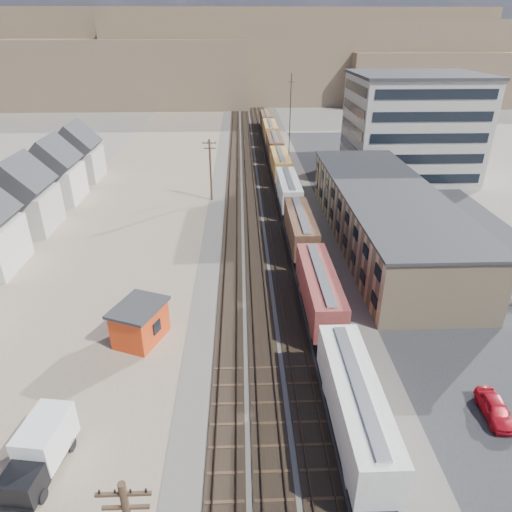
{
  "coord_description": "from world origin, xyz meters",
  "views": [
    {
      "loc": [
        -3.74,
        -29.84,
        25.66
      ],
      "look_at": [
        -2.14,
        15.14,
        3.0
      ],
      "focal_mm": 32.0,
      "sensor_mm": 36.0,
      "label": 1
    }
  ],
  "objects_px": {
    "parked_car_red": "(495,409)",
    "parked_car_blue": "(401,184)",
    "box_truck": "(41,450)",
    "maintenance_shed": "(140,323)",
    "utility_pole_north": "(211,169)",
    "parked_car_silver": "(501,296)",
    "freight_train": "(284,176)"
  },
  "relations": [
    {
      "from": "utility_pole_north",
      "to": "parked_car_red",
      "type": "distance_m",
      "value": 53.32
    },
    {
      "from": "freight_train",
      "to": "parked_car_blue",
      "type": "xyz_separation_m",
      "value": [
        21.04,
        1.26,
        -2.13
      ]
    },
    {
      "from": "parked_car_red",
      "to": "parked_car_silver",
      "type": "distance_m",
      "value": 17.62
    },
    {
      "from": "utility_pole_north",
      "to": "parked_car_red",
      "type": "height_order",
      "value": "utility_pole_north"
    },
    {
      "from": "parked_car_red",
      "to": "parked_car_blue",
      "type": "xyz_separation_m",
      "value": [
        10.25,
        53.29,
        -0.06
      ]
    },
    {
      "from": "freight_train",
      "to": "parked_car_blue",
      "type": "relative_size",
      "value": 24.98
    },
    {
      "from": "utility_pole_north",
      "to": "parked_car_red",
      "type": "bearing_deg",
      "value": -64.24
    },
    {
      "from": "box_truck",
      "to": "maintenance_shed",
      "type": "bearing_deg",
      "value": 74.71
    },
    {
      "from": "maintenance_shed",
      "to": "parked_car_red",
      "type": "xyz_separation_m",
      "value": [
        27.57,
        -10.29,
        -1.14
      ]
    },
    {
      "from": "utility_pole_north",
      "to": "parked_car_red",
      "type": "relative_size",
      "value": 2.36
    },
    {
      "from": "freight_train",
      "to": "utility_pole_north",
      "type": "xyz_separation_m",
      "value": [
        -12.3,
        -4.18,
        2.5
      ]
    },
    {
      "from": "utility_pole_north",
      "to": "parked_car_silver",
      "type": "relative_size",
      "value": 1.95
    },
    {
      "from": "utility_pole_north",
      "to": "maintenance_shed",
      "type": "relative_size",
      "value": 1.66
    },
    {
      "from": "freight_train",
      "to": "parked_car_blue",
      "type": "distance_m",
      "value": 21.19
    },
    {
      "from": "box_truck",
      "to": "maintenance_shed",
      "type": "relative_size",
      "value": 1.06
    },
    {
      "from": "utility_pole_north",
      "to": "box_truck",
      "type": "bearing_deg",
      "value": -99.1
    },
    {
      "from": "box_truck",
      "to": "utility_pole_north",
      "type": "bearing_deg",
      "value": 80.9
    },
    {
      "from": "utility_pole_north",
      "to": "maintenance_shed",
      "type": "height_order",
      "value": "utility_pole_north"
    },
    {
      "from": "utility_pole_north",
      "to": "parked_car_silver",
      "type": "bearing_deg",
      "value": -45.73
    },
    {
      "from": "parked_car_blue",
      "to": "maintenance_shed",
      "type": "bearing_deg",
      "value": -165.57
    },
    {
      "from": "maintenance_shed",
      "to": "parked_car_silver",
      "type": "xyz_separation_m",
      "value": [
        36.09,
        5.13,
        -1.12
      ]
    },
    {
      "from": "maintenance_shed",
      "to": "parked_car_silver",
      "type": "relative_size",
      "value": 1.18
    },
    {
      "from": "box_truck",
      "to": "parked_car_blue",
      "type": "distance_m",
      "value": 70.16
    },
    {
      "from": "freight_train",
      "to": "parked_car_blue",
      "type": "height_order",
      "value": "freight_train"
    },
    {
      "from": "freight_train",
      "to": "parked_car_red",
      "type": "relative_size",
      "value": 28.2
    },
    {
      "from": "maintenance_shed",
      "to": "parked_car_red",
      "type": "relative_size",
      "value": 1.42
    },
    {
      "from": "parked_car_blue",
      "to": "freight_train",
      "type": "bearing_deg",
      "value": 149.2
    },
    {
      "from": "freight_train",
      "to": "box_truck",
      "type": "height_order",
      "value": "freight_train"
    },
    {
      "from": "maintenance_shed",
      "to": "parked_car_blue",
      "type": "xyz_separation_m",
      "value": [
        37.83,
        43.0,
        -1.19
      ]
    },
    {
      "from": "box_truck",
      "to": "maintenance_shed",
      "type": "distance_m",
      "value": 14.04
    },
    {
      "from": "utility_pole_north",
      "to": "maintenance_shed",
      "type": "bearing_deg",
      "value": -96.81
    },
    {
      "from": "utility_pole_north",
      "to": "parked_car_blue",
      "type": "xyz_separation_m",
      "value": [
        33.34,
        5.44,
        -4.63
      ]
    }
  ]
}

